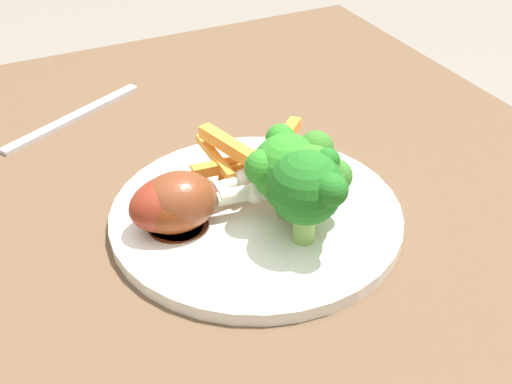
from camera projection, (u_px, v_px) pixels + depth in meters
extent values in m
cube|color=brown|center=(281.00, 257.00, 0.60)|extent=(0.97, 0.72, 0.03)
cylinder|color=#443122|center=(313.00, 228.00, 1.23)|extent=(0.06, 0.06, 0.71)
cylinder|color=white|center=(256.00, 216.00, 0.61)|extent=(0.26, 0.26, 0.01)
cylinder|color=#81A347|center=(285.00, 203.00, 0.59)|extent=(0.01, 0.01, 0.03)
sphere|color=#2C7D22|center=(287.00, 169.00, 0.57)|extent=(0.06, 0.06, 0.06)
sphere|color=#2C7D22|center=(281.00, 139.00, 0.59)|extent=(0.03, 0.03, 0.03)
sphere|color=#2C7D22|center=(270.00, 180.00, 0.56)|extent=(0.02, 0.02, 0.02)
sphere|color=#2C7D22|center=(263.00, 168.00, 0.56)|extent=(0.03, 0.03, 0.03)
sphere|color=#2C7D22|center=(268.00, 160.00, 0.59)|extent=(0.02, 0.02, 0.02)
cylinder|color=#84B155|center=(304.00, 225.00, 0.56)|extent=(0.02, 0.02, 0.03)
sphere|color=#1E631C|center=(306.00, 188.00, 0.54)|extent=(0.06, 0.06, 0.06)
sphere|color=#1E631C|center=(332.00, 183.00, 0.55)|extent=(0.02, 0.02, 0.02)
sphere|color=#1E631C|center=(331.00, 190.00, 0.52)|extent=(0.03, 0.03, 0.03)
sphere|color=#1E631C|center=(279.00, 194.00, 0.54)|extent=(0.02, 0.02, 0.02)
sphere|color=#1E631C|center=(325.00, 168.00, 0.55)|extent=(0.02, 0.02, 0.02)
sphere|color=#1E631C|center=(328.00, 160.00, 0.55)|extent=(0.02, 0.02, 0.02)
cylinder|color=#939F47|center=(305.00, 211.00, 0.59)|extent=(0.02, 0.02, 0.02)
sphere|color=#336F23|center=(307.00, 178.00, 0.57)|extent=(0.06, 0.06, 0.06)
sphere|color=#336F23|center=(324.00, 191.00, 0.55)|extent=(0.02, 0.02, 0.02)
sphere|color=#336F23|center=(316.00, 148.00, 0.58)|extent=(0.03, 0.03, 0.03)
sphere|color=#336F23|center=(279.00, 177.00, 0.57)|extent=(0.02, 0.02, 0.02)
sphere|color=#336F23|center=(333.00, 174.00, 0.58)|extent=(0.03, 0.03, 0.03)
cube|color=orange|center=(264.00, 174.00, 0.64)|extent=(0.07, 0.07, 0.01)
cube|color=#BE7225|center=(298.00, 159.00, 0.65)|extent=(0.09, 0.01, 0.01)
cube|color=orange|center=(282.00, 142.00, 0.65)|extent=(0.06, 0.07, 0.01)
cube|color=orange|center=(270.00, 175.00, 0.62)|extent=(0.01, 0.10, 0.01)
cube|color=orange|center=(267.00, 186.00, 0.63)|extent=(0.01, 0.11, 0.01)
cube|color=#C07225|center=(282.00, 163.00, 0.62)|extent=(0.09, 0.06, 0.01)
cube|color=orange|center=(215.00, 157.00, 0.63)|extent=(0.08, 0.01, 0.01)
cube|color=orange|center=(237.00, 163.00, 0.63)|extent=(0.02, 0.09, 0.01)
cube|color=orange|center=(264.00, 156.00, 0.64)|extent=(0.02, 0.08, 0.01)
cube|color=#C77727|center=(274.00, 152.00, 0.67)|extent=(0.02, 0.08, 0.01)
cube|color=#C37526|center=(264.00, 179.00, 0.64)|extent=(0.05, 0.08, 0.01)
cube|color=orange|center=(229.00, 145.00, 0.61)|extent=(0.07, 0.03, 0.01)
cylinder|color=#521B0A|center=(176.00, 226.00, 0.59)|extent=(0.05, 0.05, 0.00)
ellipsoid|color=maroon|center=(174.00, 205.00, 0.57)|extent=(0.06, 0.07, 0.04)
cylinder|color=beige|center=(236.00, 196.00, 0.59)|extent=(0.02, 0.04, 0.01)
sphere|color=silver|center=(255.00, 193.00, 0.59)|extent=(0.02, 0.02, 0.02)
cylinder|color=#511F11|center=(180.00, 224.00, 0.59)|extent=(0.05, 0.05, 0.00)
ellipsoid|color=brown|center=(178.00, 201.00, 0.58)|extent=(0.06, 0.07, 0.05)
cylinder|color=beige|center=(242.00, 193.00, 0.59)|extent=(0.02, 0.04, 0.01)
sphere|color=silver|center=(263.00, 189.00, 0.59)|extent=(0.02, 0.02, 0.02)
cylinder|color=#5C190F|center=(173.00, 224.00, 0.59)|extent=(0.05, 0.05, 0.00)
ellipsoid|color=maroon|center=(172.00, 202.00, 0.58)|extent=(0.06, 0.08, 0.05)
cylinder|color=beige|center=(230.00, 184.00, 0.60)|extent=(0.02, 0.03, 0.01)
sphere|color=silver|center=(244.00, 179.00, 0.61)|extent=(0.02, 0.02, 0.02)
cube|color=silver|center=(74.00, 117.00, 0.77)|extent=(0.10, 0.17, 0.00)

